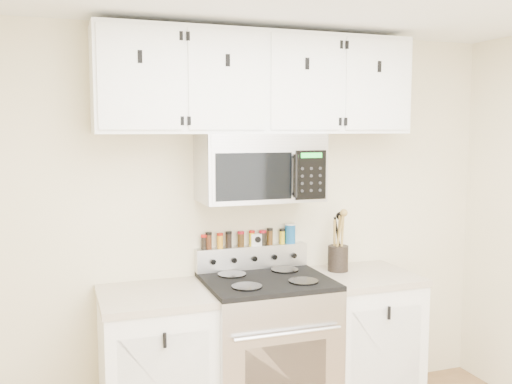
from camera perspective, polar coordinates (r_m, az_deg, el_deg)
back_wall at (r=3.79m, az=-0.58°, el=-3.08°), size 3.50×0.01×2.50m
range at (r=3.70m, az=1.07°, el=-15.58°), size 0.76×0.65×1.10m
base_cabinet_left at (r=3.57m, az=-9.98°, el=-16.97°), size 0.64×0.62×0.92m
base_cabinet_right at (r=4.01m, az=10.54°, el=-14.35°), size 0.64×0.62×0.92m
microwave at (r=3.57m, az=0.40°, el=2.48°), size 0.76×0.44×0.42m
upper_cabinets at (r=3.59m, az=0.26°, el=10.81°), size 2.00×0.35×0.62m
utensil_crock at (r=3.88m, az=8.21°, el=-6.37°), size 0.14×0.14×0.40m
kitchen_timer at (r=3.79m, az=0.05°, el=-4.78°), size 0.08×0.07×0.08m
salt_canister at (r=3.87m, az=3.43°, el=-4.15°), size 0.07×0.07×0.13m
spice_jar_0 at (r=3.68m, az=-5.23°, el=-4.99°), size 0.04×0.04×0.09m
spice_jar_1 at (r=3.69m, az=-4.76°, el=-4.86°), size 0.04×0.04×0.11m
spice_jar_2 at (r=3.71m, az=-3.61°, el=-4.86°), size 0.04×0.04×0.10m
spice_jar_3 at (r=3.73m, az=-2.74°, el=-4.76°), size 0.04×0.04×0.11m
spice_jar_4 at (r=3.75m, az=-1.51°, el=-4.71°), size 0.04×0.04×0.10m
spice_jar_5 at (r=3.77m, az=-0.41°, el=-4.63°), size 0.04×0.04×0.10m
spice_jar_6 at (r=3.80m, az=0.69°, el=-4.58°), size 0.05×0.05×0.10m
spice_jar_7 at (r=3.81m, az=1.40°, el=-4.45°), size 0.04×0.04×0.11m
spice_jar_8 at (r=3.85m, az=2.63°, el=-4.43°), size 0.04×0.04×0.10m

